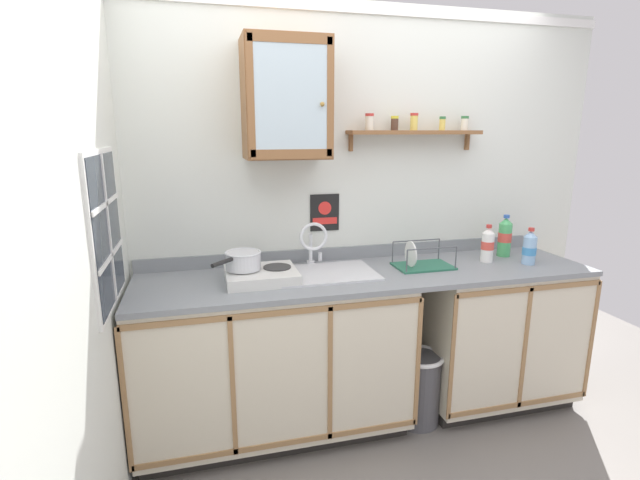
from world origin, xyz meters
name	(u,v)px	position (x,y,z in m)	size (l,w,h in m)	color
floor	(387,450)	(0.00, 0.00, 0.00)	(5.70, 5.70, 0.00)	slate
back_wall	(352,210)	(0.00, 0.69, 1.24)	(3.30, 0.07, 2.47)	silver
side_wall_left	(81,269)	(-1.37, -0.27, 1.23)	(0.05, 3.46, 2.47)	silver
lower_cabinet_run	(273,358)	(-0.58, 0.35, 0.46)	(1.53, 0.64, 0.90)	black
lower_cabinet_run_right	(491,332)	(0.86, 0.35, 0.46)	(0.97, 0.64, 0.90)	black
countertop	(369,274)	(0.00, 0.35, 0.92)	(2.66, 0.66, 0.03)	gray
backsplash	(353,252)	(0.00, 0.65, 0.97)	(2.66, 0.02, 0.08)	gray
sink	(324,277)	(-0.26, 0.39, 0.91)	(0.57, 0.44, 0.39)	silver
hot_plate_stove	(261,275)	(-0.63, 0.34, 0.97)	(0.38, 0.34, 0.07)	silver
saucepan	(243,260)	(-0.72, 0.36, 1.05)	(0.27, 0.28, 0.10)	silver
bottle_water_blue_0	(529,248)	(1.01, 0.26, 1.03)	(0.08, 0.08, 0.23)	#8CB7E0
bottle_opaque_white_1	(488,245)	(0.79, 0.37, 1.04)	(0.08, 0.08, 0.24)	white
bottle_soda_green_2	(505,237)	(0.97, 0.46, 1.06)	(0.09, 0.09, 0.27)	#4CB266
dish_rack	(421,263)	(0.33, 0.36, 0.96)	(0.34, 0.22, 0.16)	#26664C
wall_cabinet	(286,99)	(-0.45, 0.51, 1.90)	(0.46, 0.33, 0.64)	brown
spice_shelf	(415,130)	(0.37, 0.60, 1.74)	(0.85, 0.14, 0.23)	brown
warning_sign	(325,213)	(-0.19, 0.66, 1.24)	(0.18, 0.01, 0.23)	black
window	(105,230)	(-1.34, 0.09, 1.31)	(0.03, 0.63, 0.70)	#262D38
trash_bin	(419,387)	(0.28, 0.20, 0.23)	(0.28, 0.28, 0.45)	#4C4C51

